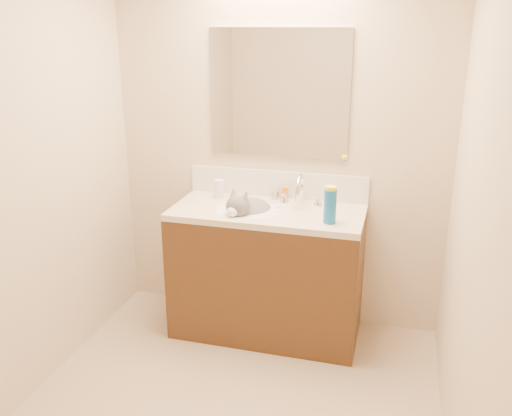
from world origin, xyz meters
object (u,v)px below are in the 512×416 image
Objects in this scene: silver_jar at (275,195)px; spray_can at (330,206)px; basin at (248,220)px; amber_bottle at (285,193)px; vanity_cabinet at (267,275)px; faucet at (300,192)px; cat at (249,214)px; pill_bottle at (219,189)px.

spray_can reaches higher than silver_jar.
amber_bottle reaches higher than basin.
vanity_cabinet is 4.29× the size of faucet.
silver_jar is at bearing 178.77° from amber_bottle.
cat is 7.43× the size of silver_jar.
pill_bottle is (-0.37, 0.15, 0.51)m from vanity_cabinet.
amber_bottle reaches higher than vanity_cabinet.
basin is 7.81× the size of silver_jar.
spray_can is (0.52, -0.11, 0.13)m from cat.
basin is at bearing -165.96° from vanity_cabinet.
amber_bottle is at bearing 146.07° from faucet.
faucet reaches higher than vanity_cabinet.
basin is 1.05× the size of cat.
pill_bottle is at bearing 144.22° from basin.
basin is (-0.12, -0.03, 0.38)m from vanity_cabinet.
vanity_cabinet is 0.44m from cat.
silver_jar is (0.37, 0.07, -0.03)m from pill_bottle.
faucet is 0.65× the size of cat.
cat is (-0.12, -0.02, 0.42)m from vanity_cabinet.
spray_can is (0.23, -0.27, 0.01)m from faucet.
spray_can is at bearing -45.54° from amber_bottle.
basin is 0.04m from cat.
basin reaches higher than vanity_cabinet.
vanity_cabinet is 2.80× the size of cat.
silver_jar is at bearing 64.84° from basin.
basin is at bearing -106.19° from cat.
cat is at bearing -34.19° from pill_bottle.
cat reaches higher than amber_bottle.
cat is at bearing -168.80° from vanity_cabinet.
faucet reaches higher than silver_jar.
cat is 4.73× the size of amber_bottle.
spray_can is at bearing 4.91° from cat.
faucet is 0.35m from spray_can.
faucet is at bearing 129.83° from spray_can.
pill_bottle is at bearing -169.52° from silver_jar.
vanity_cabinet is 0.40m from basin.
vanity_cabinet is 20.84× the size of silver_jar.
pill_bottle is 0.60× the size of spray_can.
silver_jar is 0.55m from spray_can.
amber_bottle is at bearing 53.54° from basin.
vanity_cabinet is at bearing 14.04° from basin.
faucet reaches higher than cat.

